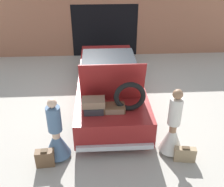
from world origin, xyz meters
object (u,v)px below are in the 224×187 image
person_right (173,131)px  suitcase_beside_right_person (185,154)px  car (109,82)px  person_left (56,137)px  suitcase_beside_left_person (45,158)px

person_right → suitcase_beside_right_person: person_right is taller
car → person_left: 2.90m
suitcase_beside_right_person → suitcase_beside_left_person: bearing=179.2°
person_right → suitcase_beside_left_person: size_ratio=3.92×
person_left → suitcase_beside_left_person: 0.51m
person_right → suitcase_beside_left_person: bearing=107.8°
car → person_left: bearing=-117.1°
suitcase_beside_left_person → person_left: bearing=47.9°
suitcase_beside_left_person → suitcase_beside_right_person: suitcase_beside_left_person is taller
suitcase_beside_right_person → car: bearing=118.5°
person_left → person_right: size_ratio=0.92×
car → suitcase_beside_right_person: (1.57, -2.90, -0.42)m
suitcase_beside_right_person → person_right: bearing=128.7°
person_left → suitcase_beside_right_person: 2.93m
person_right → suitcase_beside_left_person: person_right is taller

